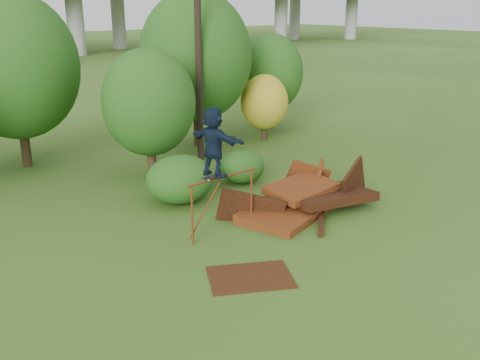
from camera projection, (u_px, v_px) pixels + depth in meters
ground at (306, 246)px, 15.00m from camera, size 240.00×240.00×0.00m
scrap_pile at (304, 200)px, 17.45m from camera, size 5.58×3.60×1.92m
grind_rail at (223, 193)px, 15.43m from camera, size 2.55×0.23×1.79m
skateboard at (214, 176)px, 15.04m from camera, size 0.76×0.25×0.08m
skater at (214, 142)px, 14.73m from camera, size 0.95×1.90×1.96m
flat_plate at (250, 277)px, 13.27m from camera, size 2.50×2.26×0.03m
tree_1 at (15, 67)px, 21.09m from camera, size 5.03×5.03×7.00m
tree_2 at (149, 103)px, 20.03m from camera, size 3.53×3.53×4.97m
tree_3 at (196, 57)px, 24.39m from camera, size 5.14×5.14×7.13m
tree_4 at (264, 102)px, 26.11m from camera, size 2.35×2.35×3.24m
tree_5 at (269, 73)px, 28.21m from camera, size 3.60×3.60×5.06m
shrub_left at (180, 179)px, 18.10m from camera, size 2.36×2.18×1.63m
shrub_right at (242, 167)px, 20.15m from camera, size 1.74×1.60×1.23m
utility_pole at (198, 25)px, 21.37m from camera, size 1.40×0.28×11.18m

